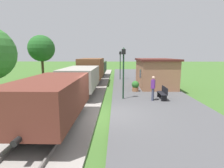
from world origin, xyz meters
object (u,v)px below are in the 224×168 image
lamp_post_far (120,60)px  potted_planter (135,86)px  station_hut (155,72)px  bench_near_hut (163,93)px  tree_trackside_far (41,49)px  lamp_post_near (123,64)px  freight_train (88,74)px  person_waiting (153,87)px

lamp_post_far → potted_planter: bearing=-81.3°
station_hut → bench_near_hut: 5.41m
tree_trackside_far → station_hut: bearing=-11.6°
lamp_post_near → lamp_post_far: 10.33m
freight_train → lamp_post_near: size_ratio=7.03×
tree_trackside_far → potted_planter: bearing=-26.5°
lamp_post_far → lamp_post_near: bearing=-90.0°
lamp_post_near → lamp_post_far: same height
lamp_post_near → tree_trackside_far: tree_trackside_far is taller
tree_trackside_far → lamp_post_far: bearing=15.7°
bench_near_hut → potted_planter: (-1.68, 2.75, 0.00)m
lamp_post_near → potted_planter: bearing=66.3°
person_waiting → potted_planter: 3.26m
lamp_post_far → person_waiting: bearing=-79.2°
lamp_post_near → station_hut: bearing=57.0°
potted_planter → lamp_post_far: (-1.17, 7.67, 2.08)m
potted_planter → tree_trackside_far: bearing=153.5°
bench_near_hut → lamp_post_far: lamp_post_far is taller
freight_train → potted_planter: size_ratio=28.38×
station_hut → bench_near_hut: (-0.53, -5.30, -0.93)m
person_waiting → lamp_post_near: size_ratio=0.46×
potted_planter → lamp_post_near: size_ratio=0.25×
potted_planter → tree_trackside_far: 11.94m
station_hut → potted_planter: (-2.21, -2.55, -0.93)m
lamp_post_far → bench_near_hut: bearing=-74.7°
station_hut → lamp_post_far: size_ratio=1.57×
bench_near_hut → tree_trackside_far: bearing=146.6°
station_hut → person_waiting: bearing=-103.2°
freight_train → potted_planter: (4.59, -2.53, -0.76)m
station_hut → tree_trackside_far: tree_trackside_far is taller
person_waiting → station_hut: bearing=-82.2°
potted_planter → lamp_post_near: bearing=-113.7°
potted_planter → lamp_post_far: bearing=98.7°
person_waiting → lamp_post_near: lamp_post_near is taller
station_hut → lamp_post_far: 6.24m
station_hut → tree_trackside_far: bearing=168.4°
lamp_post_near → tree_trackside_far: (-9.07, 7.78, 1.31)m
person_waiting → potted_planter: bearing=-53.0°
station_hut → tree_trackside_far: size_ratio=1.03×
lamp_post_near → lamp_post_far: bearing=90.0°
bench_near_hut → person_waiting: bearing=-156.2°
bench_near_hut → person_waiting: 0.99m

